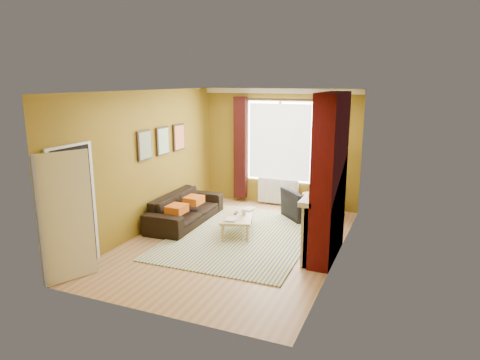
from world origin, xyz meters
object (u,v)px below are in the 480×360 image
Objects in this scene: coffee_table at (238,216)px; floor_lamp at (343,162)px; sofa at (185,209)px; wicker_stool at (310,203)px; armchair at (309,204)px.

coffee_table is 0.82× the size of floor_lamp.
floor_lamp is (1.69, 1.93, 0.88)m from coffee_table.
wicker_stool is (2.27, 1.77, -0.09)m from sofa.
sofa is 2.88m from wicker_stool.
sofa is 1.68× the size of coffee_table.
sofa is 2.72m from armchair.
armchair is at bearing -144.19° from floor_lamp.
floor_lamp is (0.60, 0.44, 0.89)m from armchair.
armchair is 0.66× the size of floor_lamp.
armchair reaches higher than coffee_table.
armchair is 0.46m from wicker_stool.
wicker_stool is (-0.10, 0.44, -0.11)m from armchair.
sofa reaches higher than coffee_table.
wicker_stool is 0.28× the size of floor_lamp.
coffee_table is (1.28, -0.16, 0.03)m from sofa.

